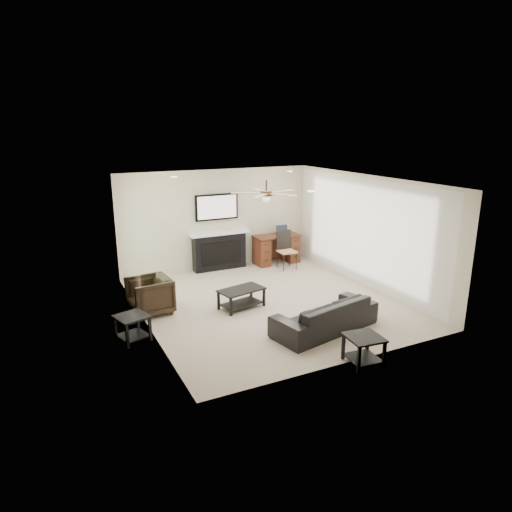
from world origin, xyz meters
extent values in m
plane|color=#BAAA95|center=(0.00, 0.00, 0.00)|extent=(5.50, 5.50, 0.00)
cube|color=white|center=(0.00, 0.00, 2.50)|extent=(5.00, 5.50, 0.04)
cube|color=beige|center=(0.00, 2.75, 1.25)|extent=(5.00, 0.04, 2.50)
cube|color=beige|center=(0.00, -2.75, 1.25)|extent=(5.00, 0.04, 2.50)
cube|color=beige|center=(-2.50, 0.00, 1.25)|extent=(0.04, 5.50, 2.50)
cube|color=beige|center=(2.50, 0.00, 1.25)|extent=(0.04, 5.50, 2.50)
cube|color=silver|center=(2.45, 0.10, 1.23)|extent=(0.04, 5.10, 2.40)
cube|color=#93BC89|center=(-2.46, 1.55, 1.05)|extent=(0.04, 1.80, 2.10)
cylinder|color=#382619|center=(0.00, 0.10, 2.25)|extent=(1.40, 1.40, 0.30)
imported|color=black|center=(0.29, -1.62, 0.29)|extent=(2.12, 1.16, 0.58)
imported|color=black|center=(-2.31, 0.53, 0.36)|extent=(0.85, 0.83, 0.72)
cube|color=black|center=(-0.61, -0.02, 0.20)|extent=(0.98, 0.68, 0.40)
cube|color=black|center=(0.14, -2.87, 0.23)|extent=(0.57, 0.57, 0.45)
cube|color=black|center=(-2.86, -0.52, 0.23)|extent=(0.62, 0.62, 0.45)
cube|color=black|center=(-0.03, 2.58, 0.95)|extent=(1.52, 0.34, 1.91)
cube|color=#432510|center=(1.52, 2.41, 0.38)|extent=(1.22, 0.56, 0.76)
cube|color=black|center=(1.52, 1.86, 0.48)|extent=(0.43, 0.45, 0.97)
cube|color=black|center=(1.72, 2.39, 0.88)|extent=(0.33, 0.24, 0.23)
camera|label=1|loc=(-4.11, -7.79, 3.52)|focal=32.00mm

